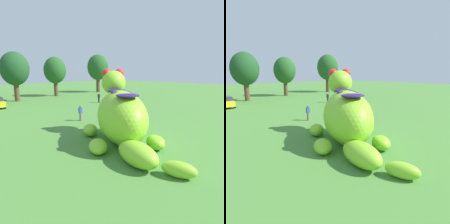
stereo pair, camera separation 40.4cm
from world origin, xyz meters
The scene contains 7 objects.
ground_plane centered at (0.00, 0.00, 0.00)m, with size 160.00×160.00×0.00m, color #4C8438.
giant_inflatable_creature centered at (-1.00, -0.34, 2.08)m, with size 7.74×10.90×5.68m.
tree_mid_left centered at (1.36, 27.86, 5.80)m, with size 5.00×5.00×8.87m.
tree_centre_left centered at (10.59, 30.10, 5.57)m, with size 4.80×4.80×8.52m.
tree_centre centered at (23.00, 30.06, 6.34)m, with size 5.46×5.46×9.69m.
spectator_near_inflatable centered at (10.83, 15.85, 0.85)m, with size 0.38×0.26×1.71m.
spectator_by_cars centered at (0.79, 7.50, 0.85)m, with size 0.38×0.26×1.71m.
Camera 1 is at (-12.10, -10.46, 5.47)m, focal length 32.05 mm.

